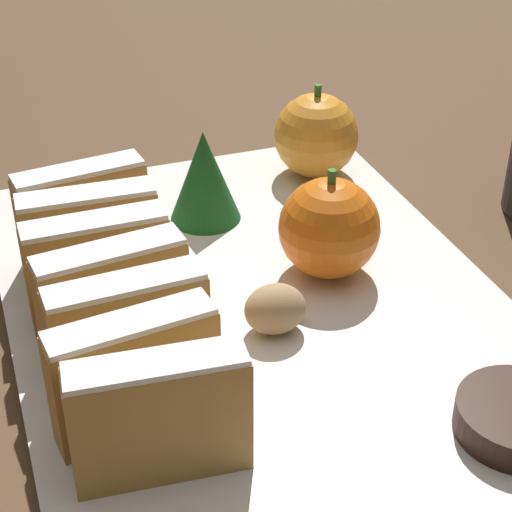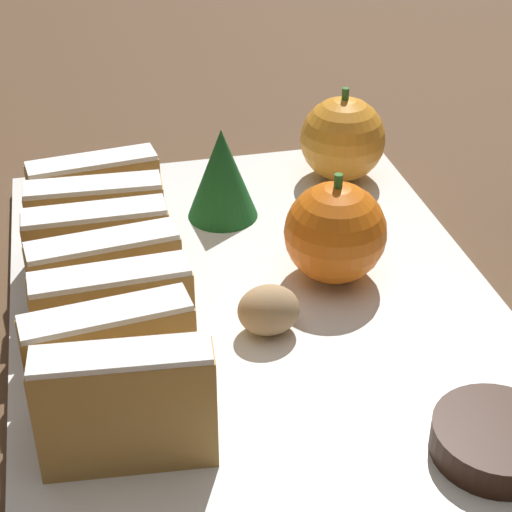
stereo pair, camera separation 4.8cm
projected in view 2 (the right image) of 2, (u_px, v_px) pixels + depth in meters
ground_plane at (256, 316)px, 0.51m from camera, size 6.00×6.00×0.00m
serving_platter at (256, 307)px, 0.50m from camera, size 0.28×0.38×0.01m
stollen_slice_front at (126, 408)px, 0.38m from camera, size 0.08×0.03×0.06m
stollen_slice_second at (112, 364)px, 0.40m from camera, size 0.08×0.03×0.06m
stollen_slice_third at (115, 324)px, 0.43m from camera, size 0.08×0.02×0.06m
stollen_slice_fourth at (107, 289)px, 0.45m from camera, size 0.08×0.03×0.06m
stollen_slice_fifth at (99, 258)px, 0.48m from camera, size 0.08×0.02×0.06m
stollen_slice_sixth at (98, 230)px, 0.51m from camera, size 0.08×0.02×0.06m
stollen_slice_back at (97, 204)px, 0.53m from camera, size 0.08×0.03×0.06m
orange_near at (343, 139)px, 0.61m from camera, size 0.06×0.06×0.07m
orange_far at (335, 233)px, 0.50m from camera, size 0.06×0.06×0.07m
walnut at (277, 309)px, 0.47m from camera, size 0.03×0.03×0.03m
chocolate_cookie at (496, 439)px, 0.39m from camera, size 0.06×0.06×0.02m
evergreen_sprig at (227, 173)px, 0.57m from camera, size 0.05×0.05×0.06m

